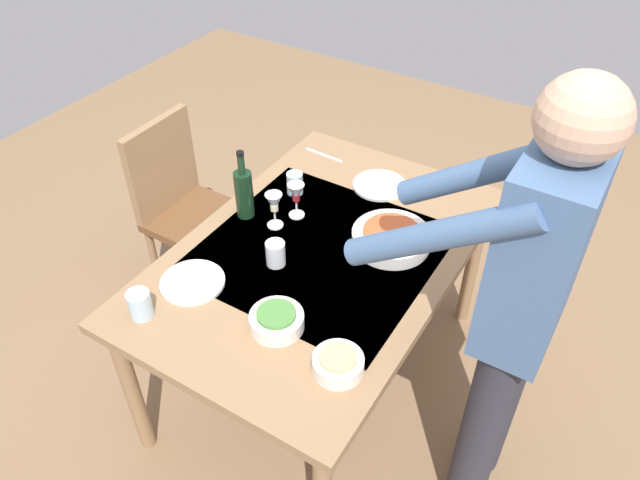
{
  "coord_description": "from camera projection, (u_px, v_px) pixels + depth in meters",
  "views": [
    {
      "loc": [
        1.47,
        0.9,
        2.26
      ],
      "look_at": [
        0.0,
        0.0,
        0.79
      ],
      "focal_mm": 34.24,
      "sensor_mm": 36.0,
      "label": 1
    }
  ],
  "objects": [
    {
      "name": "dinner_plate_near",
      "position": [
        379.0,
        185.0,
        2.61
      ],
      "size": [
        0.23,
        0.23,
        0.01
      ],
      "primitive_type": "cylinder",
      "color": "white",
      "rests_on": "dining_table"
    },
    {
      "name": "person_server",
      "position": [
        517.0,
        305.0,
        1.78
      ],
      "size": [
        0.42,
        0.61,
        1.69
      ],
      "color": "#2D2D38",
      "rests_on": "ground_plane"
    },
    {
      "name": "water_cup_near_right",
      "position": [
        295.0,
        183.0,
        2.55
      ],
      "size": [
        0.07,
        0.07,
        0.09
      ],
      "primitive_type": "cylinder",
      "color": "silver",
      "rests_on": "dining_table"
    },
    {
      "name": "dinner_plate_far",
      "position": [
        193.0,
        282.0,
        2.15
      ],
      "size": [
        0.23,
        0.23,
        0.01
      ],
      "primitive_type": "cylinder",
      "color": "white",
      "rests_on": "dining_table"
    },
    {
      "name": "ground_plane",
      "position": [
        320.0,
        373.0,
        2.78
      ],
      "size": [
        6.0,
        6.0,
        0.0
      ],
      "primitive_type": "plane",
      "color": "#846647"
    },
    {
      "name": "serving_bowl_pasta",
      "position": [
        391.0,
        237.0,
        2.3
      ],
      "size": [
        0.3,
        0.3,
        0.07
      ],
      "color": "white",
      "rests_on": "dining_table"
    },
    {
      "name": "wine_glass_left",
      "position": [
        274.0,
        204.0,
        2.34
      ],
      "size": [
        0.07,
        0.07,
        0.15
      ],
      "color": "white",
      "rests_on": "dining_table"
    },
    {
      "name": "side_bowl_bread",
      "position": [
        338.0,
        363.0,
        1.85
      ],
      "size": [
        0.16,
        0.16,
        0.07
      ],
      "color": "white",
      "rests_on": "dining_table"
    },
    {
      "name": "table_knife",
      "position": [
        324.0,
        155.0,
        2.8
      ],
      "size": [
        0.03,
        0.2,
        0.0
      ],
      "primitive_type": "cube",
      "rotation": [
        0.0,
        0.0,
        -0.06
      ],
      "color": "silver",
      "rests_on": "dining_table"
    },
    {
      "name": "water_cup_far_left",
      "position": [
        140.0,
        305.0,
        2.01
      ],
      "size": [
        0.08,
        0.08,
        0.1
      ],
      "primitive_type": "cylinder",
      "color": "silver",
      "rests_on": "dining_table"
    },
    {
      "name": "wine_glass_right",
      "position": [
        296.0,
        194.0,
        2.39
      ],
      "size": [
        0.07,
        0.07,
        0.15
      ],
      "color": "white",
      "rests_on": "dining_table"
    },
    {
      "name": "chair_near",
      "position": [
        183.0,
        201.0,
        2.89
      ],
      "size": [
        0.4,
        0.4,
        0.91
      ],
      "color": "brown",
      "rests_on": "ground_plane"
    },
    {
      "name": "wine_bottle",
      "position": [
        244.0,
        192.0,
        2.39
      ],
      "size": [
        0.07,
        0.07,
        0.3
      ],
      "color": "black",
      "rests_on": "dining_table"
    },
    {
      "name": "side_bowl_salad",
      "position": [
        277.0,
        320.0,
        1.98
      ],
      "size": [
        0.18,
        0.18,
        0.07
      ],
      "color": "white",
      "rests_on": "dining_table"
    },
    {
      "name": "water_cup_near_left",
      "position": [
        276.0,
        253.0,
        2.21
      ],
      "size": [
        0.07,
        0.07,
        0.1
      ],
      "primitive_type": "cylinder",
      "color": "silver",
      "rests_on": "dining_table"
    },
    {
      "name": "dining_table",
      "position": [
        320.0,
        264.0,
        2.34
      ],
      "size": [
        1.47,
        0.97,
        0.74
      ],
      "color": "#93704C",
      "rests_on": "ground_plane"
    }
  ]
}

